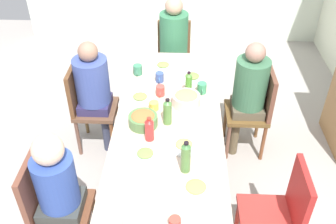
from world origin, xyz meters
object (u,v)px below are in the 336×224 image
Objects in this scene: plate_1 at (140,98)px; cup_3 at (160,91)px; chair_3 at (280,212)px; cup_6 at (138,70)px; plate_3 at (145,154)px; cup_5 at (175,223)px; chair_2 at (255,107)px; chair_4 at (174,55)px; bottle_1 at (189,84)px; bottle_0 at (186,157)px; chair_0 at (87,103)px; bottle_3 at (149,129)px; dining_table at (168,134)px; bowl_0 at (186,99)px; plate_5 at (196,188)px; bottle_2 at (168,112)px; cup_0 at (129,220)px; cup_2 at (160,77)px; person_1 at (59,188)px; chair_1 at (51,204)px; plate_4 at (163,66)px; cup_4 at (154,106)px; person_0 at (94,87)px; person_2 at (249,90)px; bowl_1 at (143,119)px; cup_1 at (202,88)px; person_4 at (174,41)px.

cup_3 reaches higher than plate_1.
chair_3 is 1.84m from cup_6.
cup_5 is (0.61, 0.23, 0.02)m from plate_3.
chair_2 is 1.00× the size of chair_4.
bottle_1 reaches higher than plate_3.
cup_6 is 0.47× the size of bottle_0.
chair_4 is 3.96× the size of plate_1.
bottle_3 reaches higher than chair_0.
bowl_0 reaches higher than dining_table.
plate_5 is 1.11m from bottle_1.
bottle_2 is (1.56, -0.01, 0.35)m from chair_4.
chair_3 is at bearing 40.33° from cup_3.
cup_0 reaches higher than plate_1.
cup_2 is (-0.29, 0.15, 0.03)m from plate_1.
dining_table is 2.15× the size of person_1.
plate_4 is at bearing 155.02° from chair_1.
cup_4 is (0.08, -0.27, -0.02)m from bowl_0.
cup_5 is (1.39, 0.17, -0.01)m from cup_3.
person_0 is 5.65× the size of bottle_3.
person_2 is 0.84m from cup_2.
bottle_2 reaches higher than bowl_1.
person_0 is 1.57m from plate_5.
cup_4 reaches higher than dining_table.
cup_1 is (-0.48, 0.48, -0.01)m from bowl_1.
person_0 is 0.45m from cup_6.
cup_1 is (0.44, 0.37, 0.03)m from plate_4.
cup_5 is at bearing 29.74° from chair_0.
dining_table is 21.85× the size of cup_2.
plate_1 is at bearing -99.55° from bowl_0.
cup_4 reaches higher than plate_3.
bottle_2 is (0.57, -0.82, 0.35)m from chair_2.
cup_1 is at bearing 171.71° from bottle_0.
chair_2 is 0.73× the size of person_4.
plate_5 is (1.26, -0.60, 0.25)m from chair_2.
chair_2 is at bearing 102.36° from cup_1.
cup_3 is at bearing -173.17° from cup_5.
person_0 reaches higher than bowl_1.
bottle_0 reaches higher than plate_3.
chair_0 is 0.78× the size of person_1.
chair_3 is at bearing 25.43° from cup_1.
plate_5 is 0.74m from bottle_2.
person_2 is at bearing 130.51° from person_1.
dining_table is at bearing 49.53° from person_0.
plate_1 is (0.24, 0.46, 0.06)m from person_0.
chair_3 is at bearing 35.54° from cup_2.
bowl_0 is 1.17× the size of bottle_3.
chair_1 is at bearing -90.00° from chair_3.
plate_1 is at bearing -132.85° from chair_3.
bowl_1 reaches higher than plate_1.
person_2 reaches higher than person_1.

